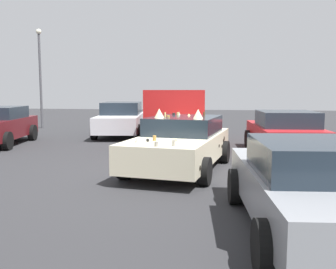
# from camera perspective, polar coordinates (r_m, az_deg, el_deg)

# --- Properties ---
(ground_plane) EXTENTS (60.00, 60.00, 0.00)m
(ground_plane) POSITION_cam_1_polar(r_m,az_deg,el_deg) (9.60, 1.78, -5.37)
(ground_plane) COLOR #2D2D30
(art_car_decorated) EXTENTS (4.54, 2.58, 1.55)m
(art_car_decorated) POSITION_cam_1_polar(r_m,az_deg,el_deg) (9.57, 1.94, -1.27)
(art_car_decorated) COLOR beige
(art_car_decorated) RESTS_ON ground
(parked_van_near_right) EXTENTS (5.03, 2.46, 2.01)m
(parked_van_near_right) POSITION_cam_1_polar(r_m,az_deg,el_deg) (14.25, 1.35, 3.19)
(parked_van_near_right) COLOR #B21919
(parked_van_near_right) RESTS_ON ground
(parked_sedan_far_right) EXTENTS (4.34, 2.20, 1.33)m
(parked_sedan_far_right) POSITION_cam_1_polar(r_m,az_deg,el_deg) (5.68, 20.63, -7.33)
(parked_sedan_far_right) COLOR gray
(parked_sedan_far_right) RESTS_ON ground
(parked_sedan_row_back_center) EXTENTS (4.10, 2.20, 1.38)m
(parked_sedan_row_back_center) POSITION_cam_1_polar(r_m,az_deg,el_deg) (12.27, 17.06, 0.28)
(parked_sedan_row_back_center) COLOR red
(parked_sedan_row_back_center) RESTS_ON ground
(parked_sedan_near_left) EXTENTS (4.79, 2.46, 1.47)m
(parked_sedan_near_left) POSITION_cam_1_polar(r_m,az_deg,el_deg) (17.02, -7.07, 2.36)
(parked_sedan_near_left) COLOR silver
(parked_sedan_near_left) RESTS_ON ground
(lot_lamp_post) EXTENTS (0.28, 0.28, 5.17)m
(lot_lamp_post) POSITION_cam_1_polar(r_m,az_deg,el_deg) (21.23, -18.69, 9.19)
(lot_lamp_post) COLOR #4C4C51
(lot_lamp_post) RESTS_ON ground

